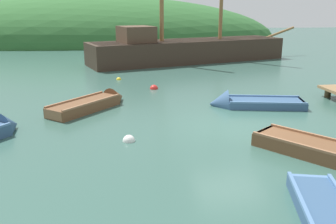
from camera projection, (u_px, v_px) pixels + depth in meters
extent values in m
plane|color=#33564C|center=(232.00, 126.00, 12.69)|extent=(120.00, 120.00, 0.00)
cylinder|color=#4F3D27|center=(327.00, 98.00, 16.81)|extent=(0.28, 0.28, 1.11)
ellipsoid|color=#2D602D|center=(89.00, 41.00, 44.06)|extent=(46.40, 19.08, 10.72)
cube|color=#38281E|center=(189.00, 56.00, 27.68)|extent=(15.53, 7.87, 2.42)
cube|color=#997A51|center=(189.00, 41.00, 27.36)|extent=(14.86, 7.43, 0.10)
cylinder|color=olive|center=(280.00, 32.00, 30.92)|extent=(2.87, 1.08, 0.97)
cube|color=#4C3828|center=(136.00, 34.00, 25.43)|extent=(2.83, 2.97, 1.10)
cube|color=#335175|center=(326.00, 218.00, 7.00)|extent=(1.71, 3.14, 0.40)
cube|color=#4F75A1|center=(308.00, 181.00, 8.36)|extent=(0.87, 0.34, 0.28)
cube|color=#4F75A1|center=(320.00, 198.00, 7.46)|extent=(0.90, 0.41, 0.05)
cube|color=#4F75A1|center=(304.00, 206.00, 6.98)|extent=(0.85, 2.85, 0.07)
cube|color=#335175|center=(265.00, 105.00, 15.14)|extent=(3.31, 1.88, 0.41)
cone|color=#335175|center=(218.00, 104.00, 15.26)|extent=(0.99, 1.34, 1.21)
cube|color=#4F75A1|center=(302.00, 104.00, 15.03)|extent=(0.35, 1.15, 0.28)
cube|color=#4F75A1|center=(252.00, 101.00, 15.13)|extent=(0.41, 1.19, 0.05)
cube|color=#4F75A1|center=(279.00, 102.00, 15.06)|extent=(0.41, 1.19, 0.05)
cube|color=#4F75A1|center=(263.00, 96.00, 15.65)|extent=(3.01, 0.70, 0.07)
cube|color=#4F75A1|center=(269.00, 103.00, 14.50)|extent=(3.01, 0.70, 0.07)
cube|color=brown|center=(306.00, 149.00, 10.30)|extent=(2.65, 2.97, 0.49)
cube|color=#8E6242|center=(263.00, 135.00, 11.21)|extent=(0.89, 0.72, 0.34)
cube|color=#8E6242|center=(325.00, 147.00, 9.91)|extent=(0.94, 0.78, 0.05)
cube|color=#8E6242|center=(290.00, 138.00, 10.59)|extent=(0.94, 0.78, 0.05)
cube|color=#8E6242|center=(299.00, 145.00, 9.86)|extent=(1.78, 2.28, 0.07)
cube|color=#8E6242|center=(315.00, 135.00, 10.59)|extent=(1.78, 2.28, 0.07)
cone|color=#335175|center=(9.00, 126.00, 12.26)|extent=(1.26, 1.17, 1.09)
cube|color=brown|center=(85.00, 108.00, 14.51)|extent=(2.85, 3.06, 0.51)
cone|color=brown|center=(117.00, 98.00, 16.09)|extent=(1.24, 1.22, 0.98)
cube|color=#8E6242|center=(54.00, 115.00, 13.26)|extent=(0.78, 0.70, 0.36)
cube|color=#8E6242|center=(94.00, 100.00, 14.90)|extent=(0.84, 0.76, 0.05)
cube|color=#8E6242|center=(74.00, 106.00, 14.01)|extent=(0.84, 0.76, 0.05)
cube|color=#8E6242|center=(93.00, 102.00, 14.18)|extent=(2.08, 2.39, 0.07)
cube|color=#8E6242|center=(76.00, 99.00, 14.68)|extent=(2.08, 2.39, 0.07)
sphere|color=red|center=(154.00, 89.00, 18.46)|extent=(0.41, 0.41, 0.41)
sphere|color=white|center=(129.00, 141.00, 11.26)|extent=(0.39, 0.39, 0.39)
sphere|color=yellow|center=(119.00, 80.00, 20.80)|extent=(0.28, 0.28, 0.28)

